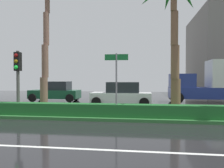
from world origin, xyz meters
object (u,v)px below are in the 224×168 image
Objects in this scene: street_name_sign at (116,76)px; box_truck_lead at (210,84)px; car_in_traffic_third at (122,94)px; traffic_signal_median_left at (18,71)px; car_in_traffic_second at (55,92)px.

street_name_sign is 0.47× the size of box_truck_lead.
box_truck_lead is at bearing -156.17° from car_in_traffic_third.
traffic_signal_median_left is 0.75× the size of car_in_traffic_second.
traffic_signal_median_left is at bearing 48.50° from car_in_traffic_third.
street_name_sign reaches higher than car_in_traffic_third.
street_name_sign is at bearing 53.09° from box_truck_lead.
traffic_signal_median_left is at bearing 35.91° from box_truck_lead.
car_in_traffic_second is 6.70m from car_in_traffic_third.
car_in_traffic_third is (-0.30, 5.80, -1.25)m from street_name_sign.
traffic_signal_median_left reaches higher than street_name_sign.
street_name_sign is at bearing -3.58° from traffic_signal_median_left.
traffic_signal_median_left reaches higher than car_in_traffic_second.
traffic_signal_median_left reaches higher than car_in_traffic_third.
street_name_sign reaches higher than car_in_traffic_second.
street_name_sign is at bearing 127.09° from car_in_traffic_second.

